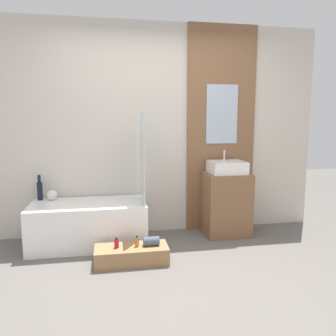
# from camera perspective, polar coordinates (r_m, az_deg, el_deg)

# --- Properties ---
(ground_plane) EXTENTS (12.00, 12.00, 0.00)m
(ground_plane) POSITION_cam_1_polar(r_m,az_deg,el_deg) (2.95, 2.52, -20.62)
(ground_plane) COLOR #605B56
(wall_tiled_back) EXTENTS (4.20, 0.06, 2.60)m
(wall_tiled_back) POSITION_cam_1_polar(r_m,az_deg,el_deg) (4.14, -2.16, 6.61)
(wall_tiled_back) COLOR beige
(wall_tiled_back) RESTS_ON ground_plane
(wall_wood_accent) EXTENTS (0.89, 0.04, 2.60)m
(wall_wood_accent) POSITION_cam_1_polar(r_m,az_deg,el_deg) (4.28, 9.23, 6.70)
(wall_wood_accent) COLOR brown
(wall_wood_accent) RESTS_ON ground_plane
(bathtub) EXTENTS (1.29, 0.65, 0.49)m
(bathtub) POSITION_cam_1_polar(r_m,az_deg,el_deg) (3.91, -13.60, -9.40)
(bathtub) COLOR white
(bathtub) RESTS_ON ground_plane
(glass_shower_screen) EXTENTS (0.01, 0.45, 1.01)m
(glass_shower_screen) POSITION_cam_1_polar(r_m,az_deg,el_deg) (3.68, -4.48, 1.67)
(glass_shower_screen) COLOR silver
(glass_shower_screen) RESTS_ON bathtub
(wooden_step_bench) EXTENTS (0.73, 0.31, 0.17)m
(wooden_step_bench) POSITION_cam_1_polar(r_m,az_deg,el_deg) (3.43, -6.37, -14.77)
(wooden_step_bench) COLOR #997047
(wooden_step_bench) RESTS_ON ground_plane
(vanity_cabinet) EXTENTS (0.54, 0.46, 0.78)m
(vanity_cabinet) POSITION_cam_1_polar(r_m,az_deg,el_deg) (4.18, 10.05, -6.14)
(vanity_cabinet) COLOR brown
(vanity_cabinet) RESTS_ON ground_plane
(sink) EXTENTS (0.43, 0.38, 0.28)m
(sink) POSITION_cam_1_polar(r_m,az_deg,el_deg) (4.09, 10.22, 0.15)
(sink) COLOR white
(sink) RESTS_ON vanity_cabinet
(vase_tall_dark) EXTENTS (0.06, 0.06, 0.30)m
(vase_tall_dark) POSITION_cam_1_polar(r_m,az_deg,el_deg) (4.13, -21.43, -3.56)
(vase_tall_dark) COLOR black
(vase_tall_dark) RESTS_ON bathtub
(vase_round_light) EXTENTS (0.12, 0.12, 0.12)m
(vase_round_light) POSITION_cam_1_polar(r_m,az_deg,el_deg) (4.09, -19.55, -4.45)
(vase_round_light) COLOR silver
(vase_round_light) RESTS_ON bathtub
(bottle_soap_primary) EXTENTS (0.05, 0.05, 0.10)m
(bottle_soap_primary) POSITION_cam_1_polar(r_m,az_deg,el_deg) (3.37, -8.95, -12.83)
(bottle_soap_primary) COLOR #B21928
(bottle_soap_primary) RESTS_ON wooden_step_bench
(bottle_soap_secondary) EXTENTS (0.04, 0.04, 0.11)m
(bottle_soap_secondary) POSITION_cam_1_polar(r_m,az_deg,el_deg) (3.38, -5.45, -12.64)
(bottle_soap_secondary) COLOR #B2752D
(bottle_soap_secondary) RESTS_ON wooden_step_bench
(towel_roll) EXTENTS (0.16, 0.09, 0.09)m
(towel_roll) POSITION_cam_1_polar(r_m,az_deg,el_deg) (3.40, -2.92, -12.60)
(towel_roll) COLOR #4C5666
(towel_roll) RESTS_ON wooden_step_bench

